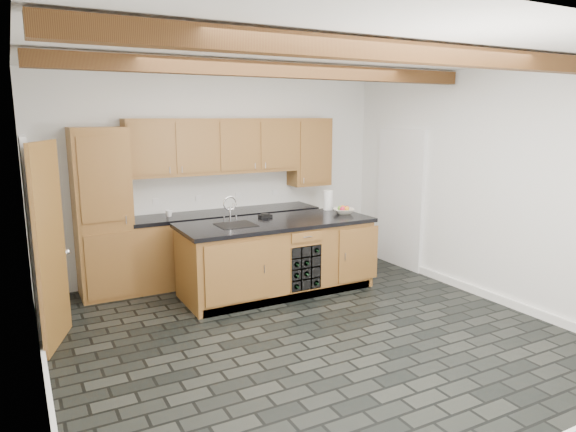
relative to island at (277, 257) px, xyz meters
name	(u,v)px	position (x,y,z in m)	size (l,w,h in m)	color
ground	(307,332)	(-0.31, -1.28, -0.46)	(5.00, 5.00, 0.00)	black
room_shell	(276,182)	(-0.39, -0.75, 1.06)	(5.01, 5.00, 5.00)	white
back_cabinetry	(201,210)	(-0.68, 0.95, 0.52)	(3.65, 0.62, 2.20)	brown
island	(277,257)	(0.00, 0.00, 0.00)	(2.48, 0.96, 0.93)	brown
faucet	(235,222)	(-0.56, 0.05, 0.50)	(0.45, 0.40, 0.34)	black
kitchen_scale	(265,216)	(-0.04, 0.27, 0.49)	(0.18, 0.11, 0.05)	black
fruit_bowl	(344,211)	(1.02, 0.01, 0.50)	(0.28, 0.28, 0.07)	beige
fruit_cluster	(344,208)	(1.02, 0.01, 0.54)	(0.16, 0.17, 0.07)	#AA162A
paper_towel	(328,200)	(0.99, 0.37, 0.60)	(0.13, 0.13, 0.27)	white
mug	(169,213)	(-1.13, 0.93, 0.51)	(0.09, 0.09, 0.09)	white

